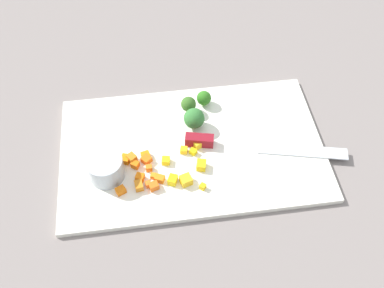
% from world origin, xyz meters
% --- Properties ---
extents(ground_plane, '(4.00, 4.00, 0.00)m').
position_xyz_m(ground_plane, '(0.00, 0.00, 0.00)').
color(ground_plane, gray).
extents(cutting_board, '(0.54, 0.32, 0.01)m').
position_xyz_m(cutting_board, '(0.00, 0.00, 0.01)').
color(cutting_board, white).
rests_on(cutting_board, ground_plane).
extents(prep_bowl, '(0.07, 0.07, 0.05)m').
position_xyz_m(prep_bowl, '(-0.17, -0.05, 0.04)').
color(prep_bowl, '#B3BBC3').
rests_on(prep_bowl, cutting_board).
extents(chef_knife, '(0.33, 0.10, 0.02)m').
position_xyz_m(chef_knife, '(0.09, -0.01, 0.02)').
color(chef_knife, silver).
rests_on(chef_knife, cutting_board).
extents(carrot_dice_0, '(0.02, 0.02, 0.02)m').
position_xyz_m(carrot_dice_0, '(-0.12, -0.02, 0.02)').
color(carrot_dice_0, orange).
rests_on(carrot_dice_0, cutting_board).
extents(carrot_dice_1, '(0.02, 0.02, 0.01)m').
position_xyz_m(carrot_dice_1, '(-0.09, -0.02, 0.02)').
color(carrot_dice_1, orange).
rests_on(carrot_dice_1, cutting_board).
extents(carrot_dice_2, '(0.01, 0.01, 0.01)m').
position_xyz_m(carrot_dice_2, '(-0.09, -0.04, 0.02)').
color(carrot_dice_2, orange).
rests_on(carrot_dice_2, cutting_board).
extents(carrot_dice_3, '(0.01, 0.01, 0.01)m').
position_xyz_m(carrot_dice_3, '(-0.08, -0.06, 0.02)').
color(carrot_dice_3, orange).
rests_on(carrot_dice_3, cutting_board).
extents(carrot_dice_4, '(0.02, 0.02, 0.01)m').
position_xyz_m(carrot_dice_4, '(-0.14, -0.02, 0.02)').
color(carrot_dice_4, orange).
rests_on(carrot_dice_4, cutting_board).
extents(carrot_dice_5, '(0.01, 0.01, 0.01)m').
position_xyz_m(carrot_dice_5, '(-0.10, -0.08, 0.02)').
color(carrot_dice_5, orange).
rests_on(carrot_dice_5, cutting_board).
extents(carrot_dice_6, '(0.02, 0.02, 0.01)m').
position_xyz_m(carrot_dice_6, '(-0.15, -0.09, 0.02)').
color(carrot_dice_6, orange).
rests_on(carrot_dice_6, cutting_board).
extents(carrot_dice_7, '(0.02, 0.02, 0.01)m').
position_xyz_m(carrot_dice_7, '(-0.12, -0.03, 0.02)').
color(carrot_dice_7, orange).
rests_on(carrot_dice_7, cutting_board).
extents(carrot_dice_8, '(0.02, 0.02, 0.01)m').
position_xyz_m(carrot_dice_8, '(-0.10, -0.01, 0.02)').
color(carrot_dice_8, orange).
rests_on(carrot_dice_8, cutting_board).
extents(carrot_dice_9, '(0.02, 0.02, 0.01)m').
position_xyz_m(carrot_dice_9, '(-0.07, -0.07, 0.02)').
color(carrot_dice_9, orange).
rests_on(carrot_dice_9, cutting_board).
extents(carrot_dice_10, '(0.02, 0.02, 0.01)m').
position_xyz_m(carrot_dice_10, '(-0.09, -0.09, 0.02)').
color(carrot_dice_10, orange).
rests_on(carrot_dice_10, cutting_board).
extents(carrot_dice_11, '(0.02, 0.02, 0.01)m').
position_xyz_m(carrot_dice_11, '(-0.11, -0.08, 0.02)').
color(carrot_dice_11, orange).
rests_on(carrot_dice_11, cutting_board).
extents(carrot_dice_12, '(0.02, 0.02, 0.01)m').
position_xyz_m(carrot_dice_12, '(-0.11, -0.06, 0.02)').
color(carrot_dice_12, orange).
rests_on(carrot_dice_12, cutting_board).
extents(pepper_dice_0, '(0.02, 0.02, 0.01)m').
position_xyz_m(pepper_dice_0, '(-0.06, -0.03, 0.02)').
color(pepper_dice_0, yellow).
rests_on(pepper_dice_0, cutting_board).
extents(pepper_dice_1, '(0.02, 0.02, 0.02)m').
position_xyz_m(pepper_dice_1, '(0.01, -0.05, 0.02)').
color(pepper_dice_1, yellow).
rests_on(pepper_dice_1, cutting_board).
extents(pepper_dice_2, '(0.02, 0.02, 0.02)m').
position_xyz_m(pepper_dice_2, '(-0.05, -0.08, 0.02)').
color(pepper_dice_2, yellow).
rests_on(pepper_dice_2, cutting_board).
extents(pepper_dice_3, '(0.02, 0.02, 0.02)m').
position_xyz_m(pepper_dice_3, '(0.01, -0.00, 0.02)').
color(pepper_dice_3, yellow).
rests_on(pepper_dice_3, cutting_board).
extents(pepper_dice_4, '(0.03, 0.03, 0.02)m').
position_xyz_m(pepper_dice_4, '(-0.02, -0.08, 0.02)').
color(pepper_dice_4, yellow).
rests_on(pepper_dice_4, cutting_board).
extents(pepper_dice_5, '(0.02, 0.02, 0.01)m').
position_xyz_m(pepper_dice_5, '(0.00, -0.02, 0.02)').
color(pepper_dice_5, yellow).
rests_on(pepper_dice_5, cutting_board).
extents(pepper_dice_6, '(0.02, 0.02, 0.01)m').
position_xyz_m(pepper_dice_6, '(-0.02, -0.01, 0.02)').
color(pepper_dice_6, yellow).
rests_on(pepper_dice_6, cutting_board).
extents(pepper_dice_7, '(0.01, 0.01, 0.01)m').
position_xyz_m(pepper_dice_7, '(0.01, -0.10, 0.02)').
color(pepper_dice_7, yellow).
rests_on(pepper_dice_7, cutting_board).
extents(broccoli_floret_0, '(0.03, 0.03, 0.04)m').
position_xyz_m(broccoli_floret_0, '(0.01, 0.10, 0.03)').
color(broccoli_floret_0, '#82AD66').
rests_on(broccoli_floret_0, cutting_board).
extents(broccoli_floret_1, '(0.03, 0.03, 0.04)m').
position_xyz_m(broccoli_floret_1, '(0.04, 0.11, 0.03)').
color(broccoli_floret_1, '#91BD67').
rests_on(broccoli_floret_1, cutting_board).
extents(broccoli_floret_2, '(0.04, 0.04, 0.05)m').
position_xyz_m(broccoli_floret_2, '(0.01, 0.05, 0.04)').
color(broccoli_floret_2, '#87AC6B').
rests_on(broccoli_floret_2, cutting_board).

